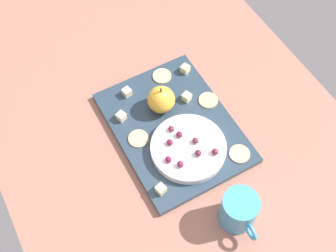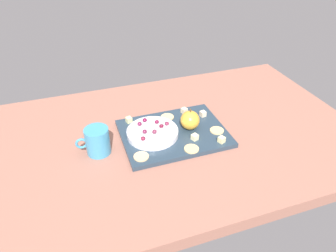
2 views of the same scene
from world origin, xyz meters
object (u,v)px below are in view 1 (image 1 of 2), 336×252
(grape_1, at_px, (196,141))
(grape_7, at_px, (171,129))
(grape_5, at_px, (180,164))
(grape_6, at_px, (170,142))
(cracker_2, at_px, (208,100))
(cheese_cube_1, at_px, (121,116))
(serving_dish, at_px, (188,148))
(grape_2, at_px, (181,134))
(cup, at_px, (239,211))
(platter, at_px, (174,127))
(cracker_0, at_px, (162,76))
(grape_0, at_px, (168,160))
(cracker_1, at_px, (240,154))
(grape_3, at_px, (198,153))
(grape_4, at_px, (215,152))
(cheese_cube_0, at_px, (185,69))
(cheese_cube_3, at_px, (187,97))
(cheese_cube_4, at_px, (127,92))
(cracker_3, at_px, (138,139))
(cheese_cube_2, at_px, (161,189))
(apple_whole, at_px, (161,100))

(grape_1, relative_size, grape_7, 1.00)
(grape_5, height_order, grape_6, grape_5)
(grape_1, bearing_deg, cracker_2, 134.85)
(grape_1, distance_m, grape_6, 0.06)
(cheese_cube_1, bearing_deg, serving_dish, 32.35)
(grape_2, bearing_deg, cup, 3.36)
(platter, xyz_separation_m, cup, (0.27, 0.01, 0.04))
(serving_dish, height_order, grape_7, grape_7)
(cracker_2, xyz_separation_m, grape_7, (0.04, -0.13, 0.03))
(grape_6, bearing_deg, cracker_0, 156.33)
(grape_0, bearing_deg, grape_2, 127.63)
(cracker_1, bearing_deg, grape_3, -112.49)
(grape_5, bearing_deg, cracker_1, 76.81)
(cup, bearing_deg, serving_dish, -176.51)
(grape_4, relative_size, grape_7, 1.00)
(serving_dish, bearing_deg, grape_6, -127.40)
(cheese_cube_0, bearing_deg, cheese_cube_3, -27.98)
(cheese_cube_1, height_order, grape_7, grape_7)
(grape_5, relative_size, cup, 0.15)
(cracker_2, bearing_deg, grape_7, -72.65)
(cheese_cube_4, bearing_deg, cracker_0, 94.01)
(serving_dish, height_order, cup, cup)
(cracker_0, xyz_separation_m, cracker_3, (0.14, -0.14, 0.00))
(grape_4, xyz_separation_m, grape_7, (-0.10, -0.06, -0.00))
(cheese_cube_0, bearing_deg, cracker_2, 1.78)
(cheese_cube_4, bearing_deg, cheese_cube_1, -37.15)
(serving_dish, bearing_deg, cheese_cube_2, -60.67)
(cracker_3, height_order, grape_4, grape_4)
(cheese_cube_4, relative_size, grape_6, 1.22)
(grape_6, distance_m, grape_7, 0.04)
(grape_0, relative_size, grape_7, 1.00)
(grape_3, bearing_deg, cheese_cube_1, -150.07)
(apple_whole, relative_size, grape_4, 4.20)
(cracker_0, height_order, grape_1, grape_1)
(grape_4, bearing_deg, grape_5, -97.14)
(cheese_cube_2, relative_size, grape_0, 1.22)
(grape_1, xyz_separation_m, grape_6, (-0.03, -0.06, -0.00))
(cheese_cube_2, relative_size, grape_4, 1.22)
(cheese_cube_0, distance_m, cheese_cube_3, 0.09)
(cheese_cube_2, bearing_deg, platter, 140.99)
(grape_6, bearing_deg, cracker_3, -137.00)
(cracker_3, bearing_deg, grape_2, 59.97)
(cracker_2, relative_size, grape_1, 3.01)
(cracker_2, distance_m, cup, 0.31)
(cheese_cube_2, bearing_deg, grape_6, 140.68)
(apple_whole, bearing_deg, cheese_cube_3, 82.22)
(serving_dish, bearing_deg, grape_2, -177.40)
(grape_7, bearing_deg, cheese_cube_4, -165.53)
(cheese_cube_0, distance_m, cracker_0, 0.07)
(platter, distance_m, apple_whole, 0.08)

